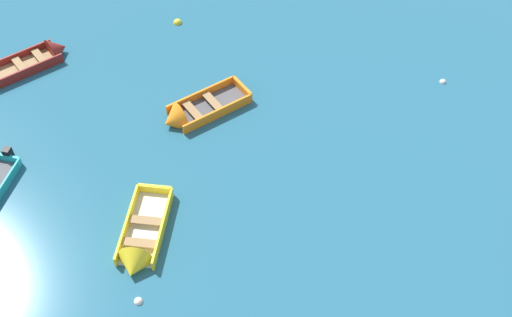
% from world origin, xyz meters
% --- Properties ---
extents(rowboat_orange_back_row_right, '(4.36, 3.57, 1.45)m').
position_xyz_m(rowboat_orange_back_row_right, '(-3.00, 24.73, 0.23)').
color(rowboat_orange_back_row_right, '#4C4C51').
rests_on(rowboat_orange_back_row_right, ground_plane).
extents(rowboat_yellow_far_back, '(2.00, 4.29, 1.36)m').
position_xyz_m(rowboat_yellow_far_back, '(-4.57, 17.56, 0.23)').
color(rowboat_yellow_far_back, beige).
rests_on(rowboat_yellow_far_back, ground_plane).
extents(rowboat_maroon_far_left, '(4.13, 3.50, 1.32)m').
position_xyz_m(rowboat_maroon_far_left, '(-10.50, 29.00, 0.22)').
color(rowboat_maroon_far_left, '#99754C').
rests_on(rowboat_maroon_far_left, ground_plane).
extents(mooring_buoy_between_boats_left, '(0.45, 0.45, 0.45)m').
position_xyz_m(mooring_buoy_between_boats_left, '(-3.96, 31.89, 0.00)').
color(mooring_buoy_between_boats_left, yellow).
rests_on(mooring_buoy_between_boats_left, ground_plane).
extents(mooring_buoy_trailing, '(0.31, 0.31, 0.31)m').
position_xyz_m(mooring_buoy_trailing, '(9.19, 26.87, 0.00)').
color(mooring_buoy_trailing, silver).
rests_on(mooring_buoy_trailing, ground_plane).
extents(mooring_buoy_near_foreground, '(0.33, 0.33, 0.33)m').
position_xyz_m(mooring_buoy_near_foreground, '(-4.40, 15.44, 0.00)').
color(mooring_buoy_near_foreground, silver).
rests_on(mooring_buoy_near_foreground, ground_plane).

